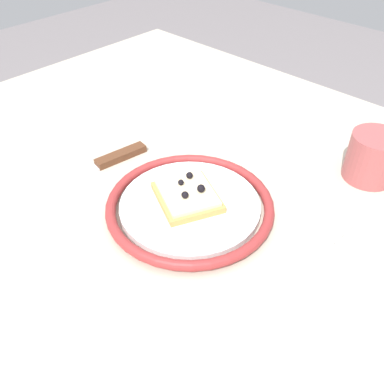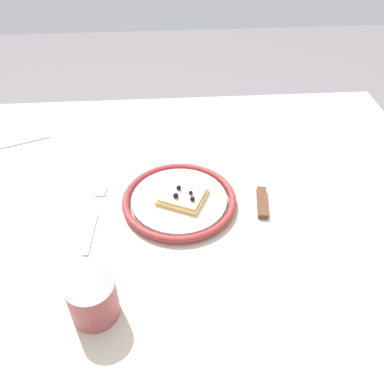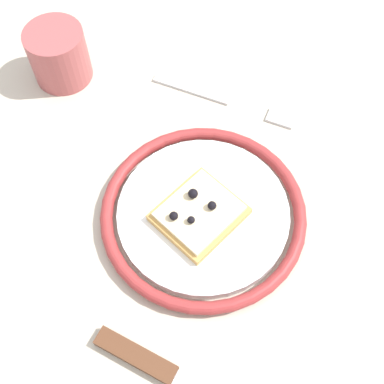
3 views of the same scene
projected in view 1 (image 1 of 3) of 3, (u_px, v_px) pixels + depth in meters
dining_table at (197, 242)px, 0.67m from camera, size 1.19×0.95×0.70m
plate at (188, 205)px, 0.61m from camera, size 0.24×0.24×0.02m
pizza_slice_near at (187, 195)px, 0.60m from camera, size 0.12×0.11×0.03m
knife at (104, 163)px, 0.70m from camera, size 0.06×0.24×0.01m
fork at (305, 263)px, 0.54m from camera, size 0.03×0.20×0.00m
cup at (373, 157)px, 0.65m from camera, size 0.08×0.08×0.08m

